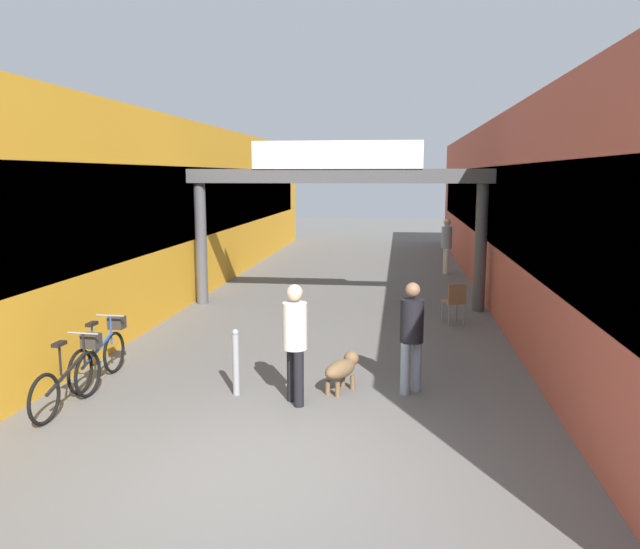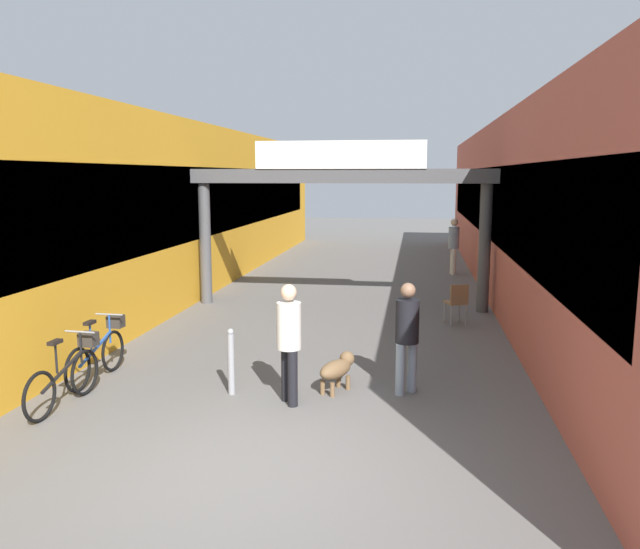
% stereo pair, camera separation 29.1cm
% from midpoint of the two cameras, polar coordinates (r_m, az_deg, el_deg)
% --- Properties ---
extents(ground_plane, '(80.00, 80.00, 0.00)m').
position_cam_midpoint_polar(ground_plane, '(7.08, -7.06, -17.50)').
color(ground_plane, '#605E5B').
extents(storefront_left, '(3.00, 26.00, 4.48)m').
position_cam_midpoint_polar(storefront_left, '(18.42, -14.17, 5.95)').
color(storefront_left, gold).
rests_on(storefront_left, ground_plane).
extents(storefront_right, '(3.00, 26.00, 4.48)m').
position_cam_midpoint_polar(storefront_right, '(17.50, 18.82, 5.59)').
color(storefront_right, '#B25142').
rests_on(storefront_right, ground_plane).
extents(arcade_sign_gateway, '(7.40, 0.47, 3.94)m').
position_cam_midpoint_polar(arcade_sign_gateway, '(14.75, 0.99, 7.59)').
color(arcade_sign_gateway, '#4C4C4F').
rests_on(arcade_sign_gateway, ground_plane).
extents(pedestrian_with_dog, '(0.47, 0.47, 1.69)m').
position_cam_midpoint_polar(pedestrian_with_dog, '(8.63, -3.27, -5.65)').
color(pedestrian_with_dog, black).
rests_on(pedestrian_with_dog, ground_plane).
extents(pedestrian_companion, '(0.48, 0.48, 1.64)m').
position_cam_midpoint_polar(pedestrian_companion, '(9.13, 7.48, -5.10)').
color(pedestrian_companion, '#8C9EB2').
rests_on(pedestrian_companion, ground_plane).
extents(pedestrian_carrying_crate, '(0.38, 0.39, 1.79)m').
position_cam_midpoint_polar(pedestrian_carrying_crate, '(20.41, 11.10, 2.93)').
color(pedestrian_carrying_crate, silver).
rests_on(pedestrian_carrying_crate, ground_plane).
extents(dog_on_leash, '(0.58, 0.78, 0.55)m').
position_cam_midpoint_polar(dog_on_leash, '(9.29, 1.17, -8.57)').
color(dog_on_leash, brown).
rests_on(dog_on_leash, ground_plane).
extents(bicycle_black_nearest, '(0.46, 1.69, 0.98)m').
position_cam_midpoint_polar(bicycle_black_nearest, '(9.35, -22.61, -8.58)').
color(bicycle_black_nearest, black).
rests_on(bicycle_black_nearest, ground_plane).
extents(bicycle_blue_second, '(0.46, 1.69, 0.98)m').
position_cam_midpoint_polar(bicycle_blue_second, '(10.33, -20.13, -6.77)').
color(bicycle_blue_second, black).
rests_on(bicycle_blue_second, ground_plane).
extents(bollard_post_metal, '(0.10, 0.10, 0.98)m').
position_cam_midpoint_polar(bollard_post_metal, '(9.18, -8.61, -7.88)').
color(bollard_post_metal, gray).
rests_on(bollard_post_metal, ground_plane).
extents(cafe_chair_wood_nearer, '(0.52, 0.52, 0.89)m').
position_cam_midpoint_polar(cafe_chair_wood_nearer, '(13.56, 11.64, -2.24)').
color(cafe_chair_wood_nearer, gray).
rests_on(cafe_chair_wood_nearer, ground_plane).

